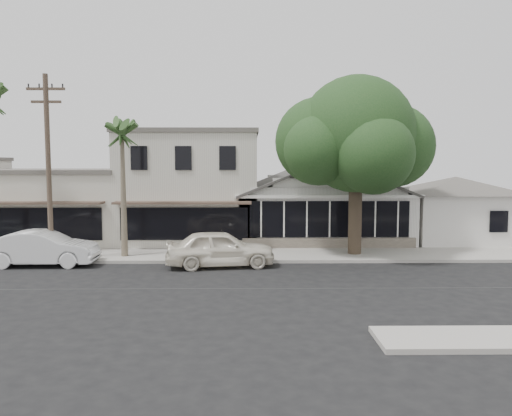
{
  "coord_description": "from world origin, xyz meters",
  "views": [
    {
      "loc": [
        0.59,
        -18.77,
        4.77
      ],
      "look_at": [
        0.92,
        6.0,
        2.59
      ],
      "focal_mm": 35.0,
      "sensor_mm": 36.0,
      "label": 1
    }
  ],
  "objects_px": {
    "car_0": "(220,248)",
    "car_1": "(43,248)",
    "shade_tree": "(354,138)",
    "utility_pole": "(48,164)"
  },
  "relations": [
    {
      "from": "shade_tree",
      "to": "car_0",
      "type": "bearing_deg",
      "value": -157.59
    },
    {
      "from": "utility_pole",
      "to": "shade_tree",
      "type": "bearing_deg",
      "value": 6.75
    },
    {
      "from": "car_0",
      "to": "car_1",
      "type": "bearing_deg",
      "value": 80.0
    },
    {
      "from": "car_1",
      "to": "car_0",
      "type": "bearing_deg",
      "value": -93.55
    },
    {
      "from": "utility_pole",
      "to": "car_0",
      "type": "distance_m",
      "value": 9.17
    },
    {
      "from": "car_1",
      "to": "shade_tree",
      "type": "distance_m",
      "value": 16.18
    },
    {
      "from": "car_1",
      "to": "shade_tree",
      "type": "bearing_deg",
      "value": -82.14
    },
    {
      "from": "car_0",
      "to": "car_1",
      "type": "xyz_separation_m",
      "value": [
        -8.37,
        0.31,
        -0.03
      ]
    },
    {
      "from": "car_0",
      "to": "car_1",
      "type": "relative_size",
      "value": 1.0
    },
    {
      "from": "utility_pole",
      "to": "car_0",
      "type": "xyz_separation_m",
      "value": [
        8.23,
        -1.0,
        -3.93
      ]
    }
  ]
}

